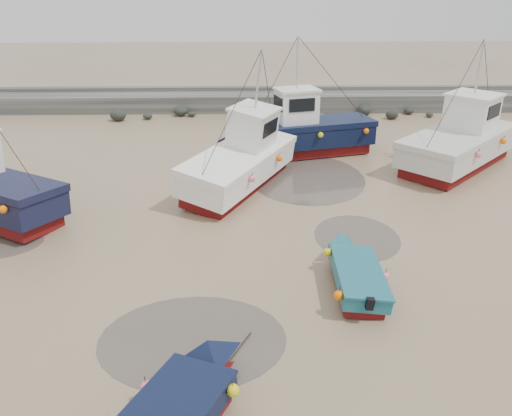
# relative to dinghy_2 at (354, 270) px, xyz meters

# --- Properties ---
(ground) EXTENTS (120.00, 120.00, 0.00)m
(ground) POSITION_rel_dinghy_2_xyz_m (-2.91, 0.42, -0.56)
(ground) COLOR #98795E
(ground) RESTS_ON ground
(seawall) EXTENTS (60.00, 4.92, 1.50)m
(seawall) POSITION_rel_dinghy_2_xyz_m (-2.86, 22.41, 0.07)
(seawall) COLOR slate
(seawall) RESTS_ON ground
(puddle_a) EXTENTS (5.24, 5.24, 0.01)m
(puddle_a) POSITION_rel_dinghy_2_xyz_m (-4.97, -2.56, -0.56)
(puddle_a) COLOR #4F463E
(puddle_a) RESTS_ON ground
(puddle_b) EXTENTS (3.26, 3.26, 0.01)m
(puddle_b) POSITION_rel_dinghy_2_xyz_m (0.78, 3.21, -0.56)
(puddle_b) COLOR #4F463E
(puddle_b) RESTS_ON ground
(puddle_d) EXTENTS (5.70, 5.70, 0.01)m
(puddle_d) POSITION_rel_dinghy_2_xyz_m (-0.47, 9.32, -0.56)
(puddle_d) COLOR #4F463E
(puddle_d) RESTS_ON ground
(dinghy_2) EXTENTS (1.97, 5.43, 1.43)m
(dinghy_2) POSITION_rel_dinghy_2_xyz_m (0.00, 0.00, 0.00)
(dinghy_2) COLOR #670A0B
(dinghy_2) RESTS_ON ground
(cabin_boat_1) EXTENTS (6.15, 9.81, 6.22)m
(cabin_boat_1) POSITION_rel_dinghy_2_xyz_m (-3.59, 8.69, 0.77)
(cabin_boat_1) COLOR #670A0B
(cabin_boat_1) RESTS_ON ground
(cabin_boat_2) EXTENTS (9.84, 4.31, 6.22)m
(cabin_boat_2) POSITION_rel_dinghy_2_xyz_m (-0.45, 12.68, 0.79)
(cabin_boat_2) COLOR #670A0B
(cabin_boat_2) RESTS_ON ground
(cabin_boat_3) EXTENTS (8.80, 8.42, 6.22)m
(cabin_boat_3) POSITION_rel_dinghy_2_xyz_m (7.84, 11.04, 0.76)
(cabin_boat_3) COLOR #670A0B
(cabin_boat_3) RESTS_ON ground
(person) EXTENTS (0.71, 0.55, 1.74)m
(person) POSITION_rel_dinghy_2_xyz_m (-4.88, 6.28, -0.56)
(person) COLOR #19233D
(person) RESTS_ON ground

